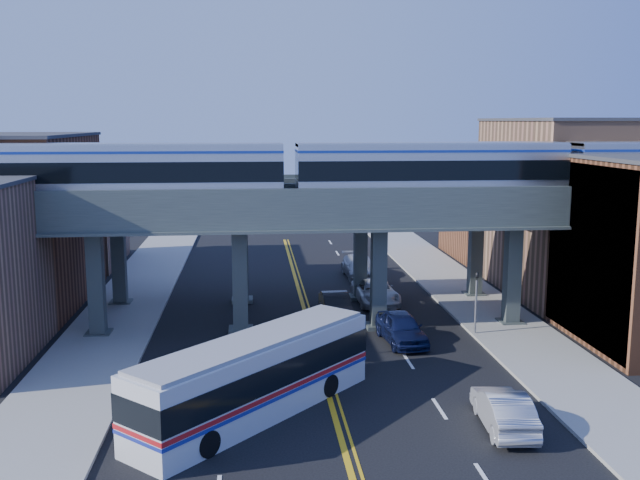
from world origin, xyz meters
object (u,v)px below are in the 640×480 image
at_px(car_lane_a, 401,328).
at_px(stop_sign, 324,325).
at_px(car_parked_curb, 504,410).
at_px(car_lane_c, 376,292).
at_px(traffic_signal, 476,296).
at_px(transit_train, 430,170).
at_px(car_lane_b, 336,306).
at_px(car_lane_d, 360,267).
at_px(transit_bus, 256,377).

bearing_deg(car_lane_a, stop_sign, -160.01).
xyz_separation_m(stop_sign, car_parked_curb, (6.20, -9.11, -0.98)).
bearing_deg(car_lane_c, traffic_signal, -62.44).
distance_m(transit_train, car_parked_curb, 16.47).
bearing_deg(car_parked_curb, car_lane_a, -76.95).
height_order(transit_train, car_lane_b, transit_train).
height_order(car_lane_c, car_lane_d, car_lane_d).
xyz_separation_m(car_lane_c, car_parked_curb, (1.65, -19.81, 0.01)).
distance_m(transit_bus, car_lane_c, 19.28).
bearing_deg(car_lane_d, car_lane_c, -92.72).
height_order(transit_train, car_lane_c, transit_train).
xyz_separation_m(car_lane_b, car_lane_d, (3.20, 11.21, 0.07)).
xyz_separation_m(transit_bus, car_parked_curb, (9.71, -2.30, -0.83)).
bearing_deg(transit_train, car_lane_a, -126.32).
relative_size(stop_sign, car_lane_d, 0.45).
bearing_deg(car_lane_a, transit_bus, -137.32).
bearing_deg(car_lane_c, transit_train, -72.27).
bearing_deg(car_lane_b, car_lane_d, 72.03).
relative_size(stop_sign, traffic_signal, 0.64).
relative_size(transit_bus, car_parked_curb, 2.27).
bearing_deg(car_parked_curb, stop_sign, -51.39).
relative_size(transit_bus, car_lane_b, 2.30).
bearing_deg(stop_sign, transit_train, 37.22).
height_order(transit_bus, car_parked_curb, transit_bus).
distance_m(transit_train, traffic_signal, 7.61).
distance_m(transit_train, car_lane_d, 16.13).
xyz_separation_m(car_lane_a, car_lane_b, (-2.98, 5.27, -0.07)).
distance_m(stop_sign, transit_bus, 7.66).
bearing_deg(stop_sign, car_parked_curb, -55.75).
bearing_deg(car_lane_a, traffic_signal, 5.46).
xyz_separation_m(traffic_signal, car_lane_a, (-4.42, -0.86, -1.46)).
xyz_separation_m(traffic_signal, car_lane_c, (-4.35, 7.70, -1.53)).
relative_size(transit_train, stop_sign, 17.97).
height_order(stop_sign, car_lane_a, stop_sign).
bearing_deg(transit_train, traffic_signal, -40.80).
relative_size(car_lane_a, car_lane_b, 1.06).
bearing_deg(car_lane_c, stop_sign, -114.95).
bearing_deg(transit_bus, car_parked_curb, -60.08).
bearing_deg(car_parked_curb, car_lane_b, -69.76).
height_order(transit_train, traffic_signal, transit_train).
distance_m(car_lane_a, car_parked_curb, 11.38).
bearing_deg(transit_bus, car_lane_a, 1.50).
distance_m(stop_sign, traffic_signal, 9.41).
xyz_separation_m(transit_train, car_lane_d, (-1.88, 13.63, -8.43)).
xyz_separation_m(traffic_signal, car_parked_curb, (-2.70, -12.11, -1.53)).
height_order(car_lane_b, car_parked_curb, car_parked_curb).
bearing_deg(transit_train, car_parked_curb, -91.55).
xyz_separation_m(car_lane_b, car_lane_c, (3.05, 3.28, 0.00)).
distance_m(traffic_signal, car_lane_c, 8.98).
height_order(traffic_signal, car_lane_b, traffic_signal).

